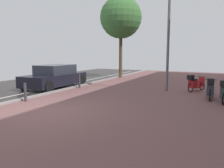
# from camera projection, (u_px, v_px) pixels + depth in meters

# --- Properties ---
(ground) EXTENTS (21.00, 40.00, 0.13)m
(ground) POSITION_uv_depth(u_px,v_px,m) (81.00, 117.00, 7.52)
(ground) COLOR #2B2623
(scooter_near) EXTENTS (0.93, 1.53, 0.94)m
(scooter_near) POSITION_uv_depth(u_px,v_px,m) (195.00, 83.00, 12.41)
(scooter_near) COLOR black
(scooter_near) RESTS_ON ground
(scooter_mid) EXTENTS (0.52, 1.90, 1.02)m
(scooter_mid) POSITION_uv_depth(u_px,v_px,m) (210.00, 89.00, 10.28)
(scooter_mid) COLOR black
(scooter_mid) RESTS_ON ground
(parked_car_near) EXTENTS (1.96, 4.23, 1.36)m
(parked_car_near) POSITION_uv_depth(u_px,v_px,m) (55.00, 77.00, 13.81)
(parked_car_near) COLOR black
(parked_car_near) RESTS_ON ground
(lamp_post) EXTENTS (0.20, 0.52, 5.77)m
(lamp_post) POSITION_uv_depth(u_px,v_px,m) (168.00, 32.00, 12.16)
(lamp_post) COLOR slate
(lamp_post) RESTS_ON ground
(street_tree) EXTENTS (3.44, 3.44, 6.68)m
(street_tree) POSITION_uv_depth(u_px,v_px,m) (121.00, 18.00, 18.73)
(street_tree) COLOR brown
(street_tree) RESTS_ON ground
(bollard_near) EXTENTS (0.12, 0.12, 0.80)m
(bollard_near) POSITION_uv_depth(u_px,v_px,m) (25.00, 92.00, 9.80)
(bollard_near) COLOR #38383D
(bollard_near) RESTS_ON ground
(bollard_far) EXTENTS (0.12, 0.12, 0.84)m
(bollard_far) POSITION_uv_depth(u_px,v_px,m) (79.00, 81.00, 13.55)
(bollard_far) COLOR #38383D
(bollard_far) RESTS_ON ground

